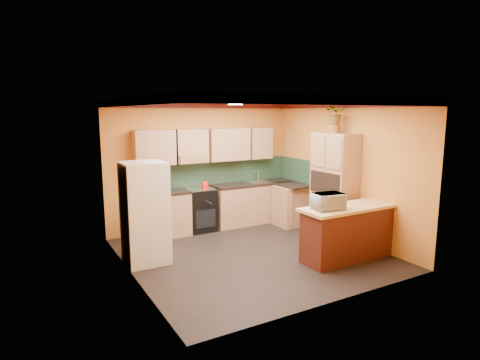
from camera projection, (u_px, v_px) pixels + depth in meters
name	position (u px, v px, depth m)	size (l,w,h in m)	color
room_shell	(245.00, 136.00, 7.05)	(4.24, 4.24, 2.72)	black
base_cabinets_back	(226.00, 207.00, 8.82)	(3.65, 0.60, 0.88)	tan
countertop_back	(226.00, 186.00, 8.74)	(3.65, 0.62, 0.04)	black
stove	(200.00, 209.00, 8.51)	(0.58, 0.58, 0.91)	black
kettle	(205.00, 184.00, 8.43)	(0.17, 0.17, 0.18)	red
sink	(256.00, 182.00, 9.11)	(0.48, 0.40, 0.03)	silver
base_cabinets_right	(294.00, 205.00, 8.95)	(0.60, 0.80, 0.88)	tan
countertop_right	(294.00, 185.00, 8.88)	(0.62, 0.80, 0.04)	black
fridge	(145.00, 213.00, 6.63)	(0.68, 0.66, 1.70)	silver
pantry	(334.00, 187.00, 7.84)	(0.48, 0.90, 2.10)	tan
fern_pot	(334.00, 129.00, 7.69)	(0.22, 0.22, 0.16)	brown
fern	(335.00, 113.00, 7.64)	(0.41, 0.36, 0.46)	tan
breakfast_bar	(351.00, 233.00, 6.88)	(1.80, 0.55, 0.88)	#461810
bar_top	(352.00, 207.00, 6.80)	(1.90, 0.65, 0.05)	tan
microwave	(328.00, 201.00, 6.51)	(0.49, 0.33, 0.27)	silver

